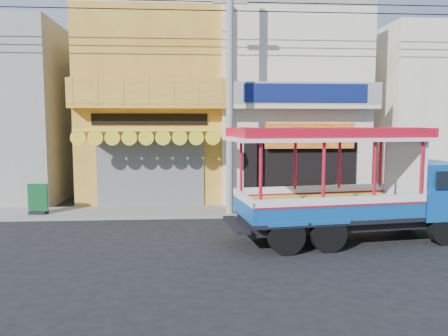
# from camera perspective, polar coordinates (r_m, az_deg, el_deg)

# --- Properties ---
(ground) EXTENTS (90.00, 90.00, 0.00)m
(ground) POSITION_cam_1_polar(r_m,az_deg,el_deg) (12.98, 6.43, -9.31)
(ground) COLOR black
(ground) RESTS_ON ground
(sidewalk) EXTENTS (30.00, 2.00, 0.12)m
(sidewalk) POSITION_cam_1_polar(r_m,az_deg,el_deg) (16.81, 3.97, -5.59)
(sidewalk) COLOR slate
(sidewalk) RESTS_ON ground
(shophouse_left) EXTENTS (6.00, 7.50, 8.24)m
(shophouse_left) POSITION_cam_1_polar(r_m,az_deg,el_deg) (20.37, -8.86, 7.78)
(shophouse_left) COLOR #BC8229
(shophouse_left) RESTS_ON ground
(shophouse_right) EXTENTS (6.00, 6.75, 8.24)m
(shophouse_right) POSITION_cam_1_polar(r_m,az_deg,el_deg) (20.75, 8.05, 7.75)
(shophouse_right) COLOR beige
(shophouse_right) RESTS_ON ground
(party_pilaster) EXTENTS (0.35, 0.30, 8.00)m
(party_pilaster) POSITION_cam_1_polar(r_m,az_deg,el_deg) (17.23, 0.34, 7.87)
(party_pilaster) COLOR beige
(party_pilaster) RESTS_ON ground
(filler_building_right) EXTENTS (6.00, 6.00, 7.60)m
(filler_building_right) POSITION_cam_1_polar(r_m,az_deg,el_deg) (23.26, 25.25, 6.29)
(filler_building_right) COLOR beige
(filler_building_right) RESTS_ON ground
(utility_pole) EXTENTS (28.00, 0.26, 9.00)m
(utility_pole) POSITION_cam_1_polar(r_m,az_deg,el_deg) (15.78, 1.32, 11.82)
(utility_pole) COLOR gray
(utility_pole) RESTS_ON ground
(songthaew_truck) EXTENTS (7.23, 3.18, 3.26)m
(songthaew_truck) POSITION_cam_1_polar(r_m,az_deg,el_deg) (13.28, 18.31, -2.30)
(songthaew_truck) COLOR black
(songthaew_truck) RESTS_ON ground
(green_sign) EXTENTS (0.72, 0.40, 1.10)m
(green_sign) POSITION_cam_1_polar(r_m,az_deg,el_deg) (17.18, -23.12, -4.03)
(green_sign) COLOR black
(green_sign) RESTS_ON sidewalk
(potted_plant_a) EXTENTS (1.00, 0.93, 0.92)m
(potted_plant_a) POSITION_cam_1_polar(r_m,az_deg,el_deg) (17.44, 7.87, -3.49)
(potted_plant_a) COLOR #175017
(potted_plant_a) RESTS_ON sidewalk
(potted_plant_b) EXTENTS (0.61, 0.64, 0.90)m
(potted_plant_b) POSITION_cam_1_polar(r_m,az_deg,el_deg) (17.71, 14.68, -3.51)
(potted_plant_b) COLOR #175017
(potted_plant_b) RESTS_ON sidewalk
(potted_plant_c) EXTENTS (0.74, 0.74, 0.93)m
(potted_plant_c) POSITION_cam_1_polar(r_m,az_deg,el_deg) (17.84, 17.80, -3.48)
(potted_plant_c) COLOR #175017
(potted_plant_c) RESTS_ON sidewalk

